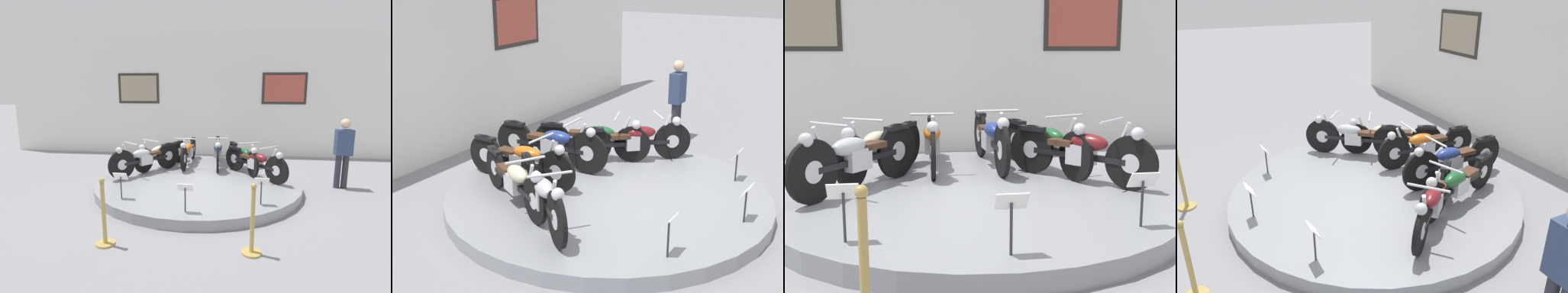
# 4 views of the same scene
# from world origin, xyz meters

# --- Properties ---
(ground_plane) EXTENTS (60.00, 60.00, 0.00)m
(ground_plane) POSITION_xyz_m (0.00, 0.00, 0.00)
(ground_plane) COLOR gray
(display_platform) EXTENTS (4.63, 4.63, 0.20)m
(display_platform) POSITION_xyz_m (0.00, 0.00, 0.10)
(display_platform) COLOR gray
(display_platform) RESTS_ON ground_plane
(back_wall) EXTENTS (14.00, 0.22, 4.06)m
(back_wall) POSITION_xyz_m (0.00, 3.52, 2.03)
(back_wall) COLOR white
(back_wall) RESTS_ON ground_plane
(motorcycle_silver) EXTENTS (1.33, 1.60, 0.81)m
(motorcycle_silver) POSITION_xyz_m (-1.32, 0.22, 0.60)
(motorcycle_silver) COLOR black
(motorcycle_silver) RESTS_ON display_platform
(motorcycle_cream) EXTENTS (1.00, 1.74, 0.78)m
(motorcycle_cream) POSITION_xyz_m (-1.06, 0.85, 0.57)
(motorcycle_cream) COLOR black
(motorcycle_cream) RESTS_ON display_platform
(motorcycle_orange) EXTENTS (0.54, 1.98, 0.79)m
(motorcycle_orange) POSITION_xyz_m (-0.40, 1.23, 0.58)
(motorcycle_orange) COLOR black
(motorcycle_orange) RESTS_ON display_platform
(motorcycle_blue) EXTENTS (0.54, 2.03, 0.82)m
(motorcycle_blue) POSITION_xyz_m (0.40, 1.24, 0.60)
(motorcycle_blue) COLOR black
(motorcycle_blue) RESTS_ON display_platform
(motorcycle_green) EXTENTS (0.75, 1.86, 0.78)m
(motorcycle_green) POSITION_xyz_m (1.05, 0.84, 0.57)
(motorcycle_green) COLOR black
(motorcycle_green) RESTS_ON display_platform
(motorcycle_maroon) EXTENTS (1.34, 1.52, 0.79)m
(motorcycle_maroon) POSITION_xyz_m (1.32, 0.21, 0.58)
(motorcycle_maroon) COLOR black
(motorcycle_maroon) RESTS_ON display_platform
(info_placard_front_left) EXTENTS (0.26, 0.11, 0.51)m
(info_placard_front_left) POSITION_xyz_m (-1.30, -1.47, 0.57)
(info_placard_front_left) COLOR #333338
(info_placard_front_left) RESTS_ON display_platform
(info_placard_front_centre) EXTENTS (0.26, 0.11, 0.51)m
(info_placard_front_centre) POSITION_xyz_m (0.00, -1.96, 0.57)
(info_placard_front_centre) COLOR #333338
(info_placard_front_centre) RESTS_ON display_platform
(info_placard_front_right) EXTENTS (0.26, 0.11, 0.51)m
(info_placard_front_right) POSITION_xyz_m (1.30, -1.47, 0.57)
(info_placard_front_right) COLOR #333338
(info_placard_front_right) RESTS_ON display_platform
(visitor_standing) EXTENTS (0.36, 0.22, 1.59)m
(visitor_standing) POSITION_xyz_m (3.26, 0.28, 0.89)
(visitor_standing) COLOR #2D2D38
(visitor_standing) RESTS_ON ground_plane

